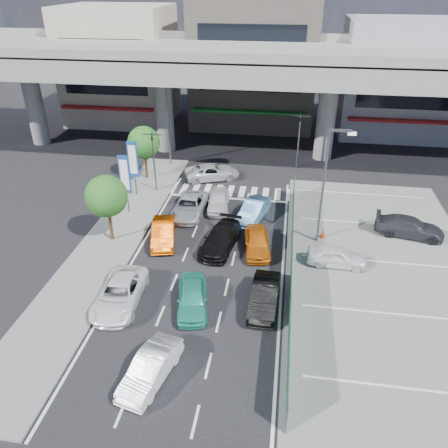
% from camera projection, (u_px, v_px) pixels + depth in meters
% --- Properties ---
extents(ground, '(120.00, 120.00, 0.00)m').
position_uv_depth(ground, '(200.00, 285.00, 25.98)').
color(ground, black).
rests_on(ground, ground).
extents(parking_lot, '(12.00, 28.00, 0.06)m').
position_uv_depth(parking_lot, '(386.00, 281.00, 26.24)').
color(parking_lot, slate).
rests_on(parking_lot, ground).
extents(sidewalk_left, '(4.00, 30.00, 0.12)m').
position_uv_depth(sidewalk_left, '(113.00, 239.00, 30.29)').
color(sidewalk_left, slate).
rests_on(sidewalk_left, ground).
extents(fence_run, '(0.16, 22.00, 1.80)m').
position_uv_depth(fence_run, '(291.00, 271.00, 25.69)').
color(fence_run, '#1B4F2E').
rests_on(fence_run, ground).
extents(expressway, '(64.00, 14.00, 10.75)m').
position_uv_depth(expressway, '(244.00, 64.00, 40.44)').
color(expressway, slate).
rests_on(expressway, ground).
extents(building_west, '(12.00, 10.90, 13.00)m').
position_uv_depth(building_west, '(120.00, 65.00, 52.19)').
color(building_west, '#9E9480').
rests_on(building_west, ground).
extents(building_center, '(14.00, 10.90, 15.00)m').
position_uv_depth(building_center, '(255.00, 59.00, 50.46)').
color(building_center, gray).
rests_on(building_center, ground).
extents(building_east, '(12.00, 10.90, 12.00)m').
position_uv_depth(building_east, '(397.00, 78.00, 48.27)').
color(building_east, gray).
rests_on(building_east, ground).
extents(traffic_light_left, '(1.60, 1.24, 5.20)m').
position_uv_depth(traffic_light_left, '(153.00, 147.00, 35.09)').
color(traffic_light_left, '#595B60').
rests_on(traffic_light_left, ground).
extents(traffic_light_right, '(1.60, 1.24, 5.20)m').
position_uv_depth(traffic_light_right, '(300.00, 128.00, 39.56)').
color(traffic_light_right, '#595B60').
rests_on(traffic_light_right, ground).
extents(street_lamp_right, '(1.65, 0.22, 8.00)m').
position_uv_depth(street_lamp_right, '(327.00, 178.00, 27.79)').
color(street_lamp_right, '#595B60').
rests_on(street_lamp_right, ground).
extents(street_lamp_left, '(1.65, 0.22, 8.00)m').
position_uv_depth(street_lamp_left, '(170.00, 116.00, 39.83)').
color(street_lamp_left, '#595B60').
rests_on(street_lamp_left, ground).
extents(signboard_near, '(0.80, 0.14, 4.70)m').
position_uv_depth(signboard_near, '(125.00, 176.00, 32.23)').
color(signboard_near, '#595B60').
rests_on(signboard_near, ground).
extents(signboard_far, '(0.80, 0.14, 4.70)m').
position_uv_depth(signboard_far, '(133.00, 161.00, 34.85)').
color(signboard_far, '#595B60').
rests_on(signboard_far, ground).
extents(tree_near, '(2.80, 2.80, 4.80)m').
position_uv_depth(tree_near, '(106.00, 196.00, 28.62)').
color(tree_near, '#382314').
rests_on(tree_near, ground).
extents(tree_far, '(2.80, 2.80, 4.80)m').
position_uv_depth(tree_far, '(144.00, 142.00, 37.72)').
color(tree_far, '#382314').
rests_on(tree_far, ground).
extents(hatch_white_back_mid, '(2.27, 4.20, 1.31)m').
position_uv_depth(hatch_white_back_mid, '(151.00, 368.00, 19.65)').
color(hatch_white_back_mid, white).
rests_on(hatch_white_back_mid, ground).
extents(sedan_white_mid_left, '(2.53, 5.03, 1.36)m').
position_uv_depth(sedan_white_mid_left, '(120.00, 294.00, 24.18)').
color(sedan_white_mid_left, white).
rests_on(sedan_white_mid_left, ground).
extents(taxi_teal_mid, '(2.41, 4.29, 1.38)m').
position_uv_depth(taxi_teal_mid, '(192.00, 297.00, 23.89)').
color(taxi_teal_mid, teal).
rests_on(taxi_teal_mid, ground).
extents(hatch_black_mid_right, '(1.63, 4.24, 1.38)m').
position_uv_depth(hatch_black_mid_right, '(264.00, 296.00, 23.96)').
color(hatch_black_mid_right, black).
rests_on(hatch_black_mid_right, ground).
extents(taxi_orange_left, '(2.36, 4.41, 1.38)m').
position_uv_depth(taxi_orange_left, '(163.00, 233.00, 29.84)').
color(taxi_orange_left, '#CD4600').
rests_on(taxi_orange_left, ground).
extents(sedan_black_mid, '(2.68, 5.01, 1.38)m').
position_uv_depth(sedan_black_mid, '(221.00, 239.00, 29.14)').
color(sedan_black_mid, black).
rests_on(sedan_black_mid, ground).
extents(taxi_orange_right, '(2.16, 4.19, 1.36)m').
position_uv_depth(taxi_orange_right, '(257.00, 242.00, 28.81)').
color(taxi_orange_right, '#BD5A0E').
rests_on(taxi_orange_right, ground).
extents(wagon_silver_front_left, '(2.32, 4.84, 1.33)m').
position_uv_depth(wagon_silver_front_left, '(189.00, 206.00, 33.28)').
color(wagon_silver_front_left, '#AFB1B8').
rests_on(wagon_silver_front_left, ground).
extents(sedan_white_front_mid, '(2.03, 4.19, 1.38)m').
position_uv_depth(sedan_white_front_mid, '(218.00, 200.00, 34.07)').
color(sedan_white_front_mid, silver).
rests_on(sedan_white_front_mid, ground).
extents(kei_truck_front_right, '(2.47, 4.42, 1.38)m').
position_uv_depth(kei_truck_front_right, '(254.00, 210.00, 32.65)').
color(kei_truck_front_right, '#598DC4').
rests_on(kei_truck_front_right, ground).
extents(crossing_wagon_silver, '(5.30, 3.80, 1.34)m').
position_uv_depth(crossing_wagon_silver, '(212.00, 172.00, 38.97)').
color(crossing_wagon_silver, '#B8BAC1').
rests_on(crossing_wagon_silver, ground).
extents(parked_sedan_white, '(3.77, 1.62, 1.27)m').
position_uv_depth(parked_sedan_white, '(337.00, 256.00, 27.34)').
color(parked_sedan_white, white).
rests_on(parked_sedan_white, parking_lot).
extents(parked_sedan_dgrey, '(4.91, 2.74, 1.34)m').
position_uv_depth(parked_sedan_dgrey, '(409.00, 227.00, 30.44)').
color(parked_sedan_dgrey, '#2C2C31').
rests_on(parked_sedan_dgrey, parking_lot).
extents(traffic_cone, '(0.36, 0.36, 0.69)m').
position_uv_depth(traffic_cone, '(323.00, 233.00, 30.33)').
color(traffic_cone, red).
rests_on(traffic_cone, parking_lot).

